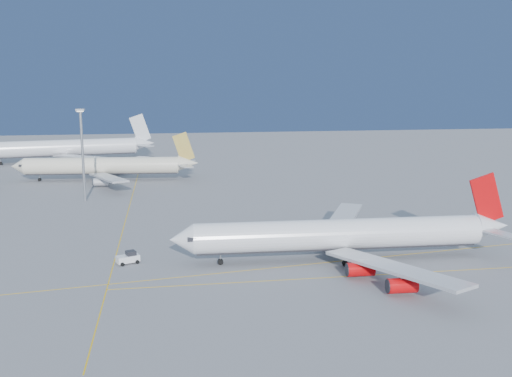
# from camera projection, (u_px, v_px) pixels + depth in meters

# --- Properties ---
(ground) EXTENTS (500.00, 500.00, 0.00)m
(ground) POSITION_uv_depth(u_px,v_px,m) (333.00, 251.00, 106.75)
(ground) COLOR slate
(ground) RESTS_ON ground
(taxiway_lines) EXTENTS (118.86, 140.00, 0.02)m
(taxiway_lines) POSITION_uv_depth(u_px,v_px,m) (250.00, 245.00, 110.63)
(taxiway_lines) COLOR #E3AA0C
(taxiway_lines) RESTS_ON ground
(airliner_virgin) EXTENTS (61.67, 55.44, 15.23)m
(airliner_virgin) POSITION_uv_depth(u_px,v_px,m) (346.00, 235.00, 100.85)
(airliner_virgin) COLOR white
(airliner_virgin) RESTS_ON ground
(airliner_etihad) EXTENTS (59.08, 54.36, 15.41)m
(airliner_etihad) POSITION_uv_depth(u_px,v_px,m) (106.00, 166.00, 181.46)
(airliner_etihad) COLOR beige
(airliner_etihad) RESTS_ON ground
(airliner_third) EXTENTS (68.14, 62.11, 18.34)m
(airliner_third) POSITION_uv_depth(u_px,v_px,m) (67.00, 148.00, 222.35)
(airliner_third) COLOR white
(airliner_third) RESTS_ON ground
(pushback_tug) EXTENTS (4.29, 3.46, 2.17)m
(pushback_tug) POSITION_uv_depth(u_px,v_px,m) (128.00, 258.00, 99.41)
(pushback_tug) COLOR white
(pushback_tug) RESTS_ON ground
(light_mast) EXTENTS (2.10, 2.10, 24.27)m
(light_mast) POSITION_uv_depth(u_px,v_px,m) (82.00, 147.00, 148.68)
(light_mast) COLOR gray
(light_mast) RESTS_ON ground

